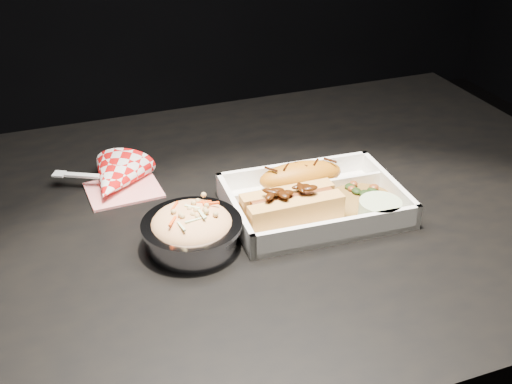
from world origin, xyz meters
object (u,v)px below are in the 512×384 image
Objects in this scene: food_tray at (314,205)px; foil_coleslaw_cup at (192,229)px; dining_table at (245,257)px; fried_pastry at (301,176)px; hotdog at (292,205)px; napkin_fork at (115,180)px.

food_tray is 0.19m from foil_coleslaw_cup.
food_tray reaches higher than dining_table.
fried_pastry is at bearing 90.00° from food_tray.
foil_coleslaw_cup is (-0.19, -0.03, 0.02)m from food_tray.
hotdog is 0.29m from napkin_fork.
hotdog reaches higher than food_tray.
napkin_fork is at bearing 139.12° from hotdog.
dining_table is 0.24m from napkin_fork.
hotdog is at bearing -56.20° from dining_table.
foil_coleslaw_cup is 0.21m from napkin_fork.
napkin_fork is at bearing 144.42° from dining_table.
napkin_fork is (-0.26, 0.17, 0.01)m from food_tray.
food_tray is at bearing 8.06° from foil_coleslaw_cup.
fried_pastry reaches higher than food_tray.
dining_table is at bearing 124.27° from hotdog.
dining_table is 8.90× the size of foil_coleslaw_cup.
hotdog is 1.02× the size of foil_coleslaw_cup.
napkin_fork reaches higher than food_tray.
hotdog and foil_coleslaw_cup have the same top height.
foil_coleslaw_cup reaches higher than dining_table.
napkin_fork is at bearing 150.80° from food_tray.
hotdog is at bearing 1.13° from foil_coleslaw_cup.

